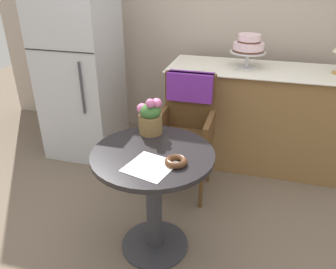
{
  "coord_description": "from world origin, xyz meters",
  "views": [
    {
      "loc": [
        0.53,
        -1.58,
        1.68
      ],
      "look_at": [
        0.05,
        0.15,
        0.77
      ],
      "focal_mm": 35.67,
      "sensor_mm": 36.0,
      "label": 1
    }
  ],
  "objects_px": {
    "wicker_chair": "(187,115)",
    "cafe_table": "(153,183)",
    "flower_vase": "(150,116)",
    "refrigerator": "(80,67)",
    "tiered_cake_stand": "(249,46)",
    "donut_front": "(176,161)"
  },
  "relations": [
    {
      "from": "wicker_chair",
      "to": "refrigerator",
      "type": "height_order",
      "value": "refrigerator"
    },
    {
      "from": "wicker_chair",
      "to": "donut_front",
      "type": "relative_size",
      "value": 7.7
    },
    {
      "from": "donut_front",
      "to": "flower_vase",
      "type": "bearing_deg",
      "value": 127.3
    },
    {
      "from": "cafe_table",
      "to": "tiered_cake_stand",
      "type": "xyz_separation_m",
      "value": [
        0.43,
        1.3,
        0.58
      ]
    },
    {
      "from": "wicker_chair",
      "to": "flower_vase",
      "type": "xyz_separation_m",
      "value": [
        -0.13,
        -0.51,
        0.19
      ]
    },
    {
      "from": "cafe_table",
      "to": "flower_vase",
      "type": "relative_size",
      "value": 2.94
    },
    {
      "from": "flower_vase",
      "to": "wicker_chair",
      "type": "bearing_deg",
      "value": 75.85
    },
    {
      "from": "cafe_table",
      "to": "donut_front",
      "type": "relative_size",
      "value": 5.81
    },
    {
      "from": "wicker_chair",
      "to": "tiered_cake_stand",
      "type": "relative_size",
      "value": 3.18
    },
    {
      "from": "donut_front",
      "to": "cafe_table",
      "type": "bearing_deg",
      "value": 151.58
    },
    {
      "from": "donut_front",
      "to": "flower_vase",
      "type": "relative_size",
      "value": 0.51
    },
    {
      "from": "tiered_cake_stand",
      "to": "donut_front",
      "type": "bearing_deg",
      "value": -100.95
    },
    {
      "from": "cafe_table",
      "to": "donut_front",
      "type": "distance_m",
      "value": 0.29
    },
    {
      "from": "flower_vase",
      "to": "donut_front",
      "type": "bearing_deg",
      "value": -52.7
    },
    {
      "from": "refrigerator",
      "to": "tiered_cake_stand",
      "type": "bearing_deg",
      "value": 7.71
    },
    {
      "from": "wicker_chair",
      "to": "tiered_cake_stand",
      "type": "xyz_separation_m",
      "value": [
        0.39,
        0.54,
        0.44
      ]
    },
    {
      "from": "wicker_chair",
      "to": "donut_front",
      "type": "xyz_separation_m",
      "value": [
        0.12,
        -0.84,
        0.1
      ]
    },
    {
      "from": "flower_vase",
      "to": "tiered_cake_stand",
      "type": "bearing_deg",
      "value": 63.82
    },
    {
      "from": "wicker_chair",
      "to": "flower_vase",
      "type": "bearing_deg",
      "value": -100.41
    },
    {
      "from": "donut_front",
      "to": "flower_vase",
      "type": "distance_m",
      "value": 0.43
    },
    {
      "from": "wicker_chair",
      "to": "cafe_table",
      "type": "bearing_deg",
      "value": -89.14
    },
    {
      "from": "cafe_table",
      "to": "wicker_chair",
      "type": "distance_m",
      "value": 0.77
    }
  ]
}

